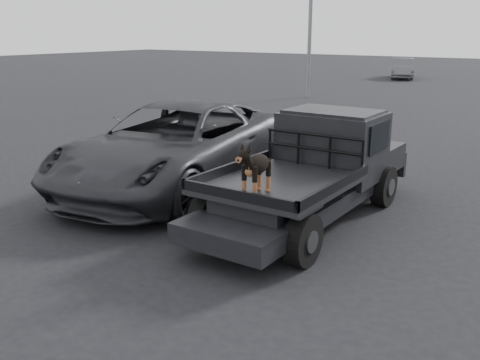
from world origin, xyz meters
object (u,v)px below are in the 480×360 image
Objects in this scene: distant_car_a at (402,68)px; flatbed_ute at (307,194)px; dog at (256,169)px; parked_suv at (176,146)px.

flatbed_ute is at bearing -94.25° from distant_car_a.
flatbed_ute is at bearing 91.86° from dog.
distant_car_a is (-7.61, 28.37, 0.20)m from flatbed_ute.
dog is 31.04m from distant_car_a.
dog is 3.84m from parked_suv.
dog is at bearing -94.96° from distant_car_a.
parked_suv is at bearing -100.33° from distant_car_a.
parked_suv is (-3.25, 2.00, -0.42)m from dog.
dog is at bearing -40.22° from parked_suv.
dog is at bearing -88.14° from flatbed_ute.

